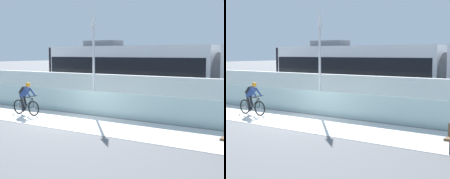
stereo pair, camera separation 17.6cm
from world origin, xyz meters
TOP-DOWN VIEW (x-y plane):
  - ground_plane at (0.00, 0.00)m, footprint 200.00×200.00m
  - bike_path_deck at (0.00, 0.00)m, footprint 32.00×3.20m
  - glass_parapet at (0.00, 1.85)m, footprint 32.00×0.05m
  - concrete_barrier_wall at (0.00, 3.65)m, footprint 32.00×0.36m
  - tram_rail_near at (0.00, 6.13)m, footprint 32.00×0.08m
  - tram_rail_far at (0.00, 7.57)m, footprint 32.00×0.08m
  - tram at (4.53, 6.85)m, footprint 22.56×2.54m
  - cyclist_on_bike at (-2.92, -0.00)m, footprint 1.77×0.58m
  - lamp_post_antenna at (-0.39, 2.15)m, footprint 0.28×0.28m

SIDE VIEW (x-z plane):
  - ground_plane at x=0.00m, z-range 0.00..0.00m
  - tram_rail_near at x=0.00m, z-range 0.00..0.01m
  - tram_rail_far at x=0.00m, z-range 0.00..0.01m
  - bike_path_deck at x=0.00m, z-range 0.00..0.01m
  - glass_parapet at x=0.00m, z-range 0.00..1.17m
  - cyclist_on_bike at x=-2.92m, z-range -0.01..1.60m
  - concrete_barrier_wall at x=0.00m, z-range 0.00..1.89m
  - tram at x=4.53m, z-range -0.01..3.80m
  - lamp_post_antenna at x=-0.39m, z-range 0.69..5.89m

